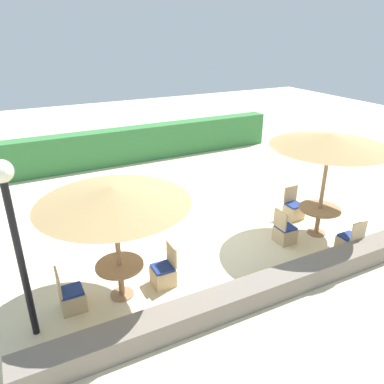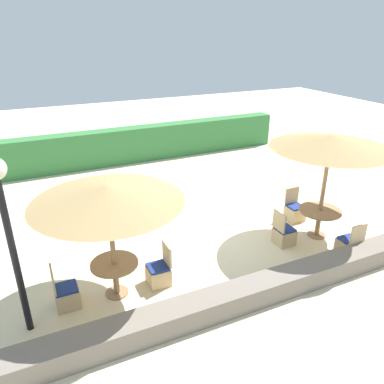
# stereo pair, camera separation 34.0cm
# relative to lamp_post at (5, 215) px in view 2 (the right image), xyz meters

# --- Properties ---
(ground_plane) EXTENTS (40.00, 40.00, 0.00)m
(ground_plane) POSITION_rel_lamp_post_xyz_m (4.48, 1.95, -2.35)
(ground_plane) COLOR beige
(hedge_row) EXTENTS (13.00, 0.70, 1.40)m
(hedge_row) POSITION_rel_lamp_post_xyz_m (4.48, 8.35, -1.65)
(hedge_row) COLOR #387A3D
(hedge_row) RESTS_ON ground_plane
(stone_border) EXTENTS (10.00, 0.56, 0.46)m
(stone_border) POSITION_rel_lamp_post_xyz_m (4.48, -1.10, -2.12)
(stone_border) COLOR slate
(stone_border) RESTS_ON ground_plane
(lamp_post) EXTENTS (0.36, 0.36, 3.32)m
(lamp_post) POSITION_rel_lamp_post_xyz_m (0.00, 0.00, 0.00)
(lamp_post) COLOR black
(lamp_post) RESTS_ON ground_plane
(parasol_front_left) EXTENTS (2.90, 2.90, 2.44)m
(parasol_front_left) POSITION_rel_lamp_post_xyz_m (1.71, 0.31, -0.08)
(parasol_front_left) COLOR #93704C
(parasol_front_left) RESTS_ON ground_plane
(round_table_front_left) EXTENTS (0.96, 0.96, 0.75)m
(round_table_front_left) POSITION_rel_lamp_post_xyz_m (1.71, 0.31, -1.78)
(round_table_front_left) COLOR #93704C
(round_table_front_left) RESTS_ON ground_plane
(patio_chair_front_left_west) EXTENTS (0.46, 0.46, 0.93)m
(patio_chair_front_left_west) POSITION_rel_lamp_post_xyz_m (0.72, 0.35, -2.09)
(patio_chair_front_left_west) COLOR tan
(patio_chair_front_left_west) RESTS_ON ground_plane
(patio_chair_front_left_east) EXTENTS (0.46, 0.46, 0.93)m
(patio_chair_front_left_east) POSITION_rel_lamp_post_xyz_m (2.63, 0.25, -2.09)
(patio_chair_front_left_east) COLOR tan
(patio_chair_front_left_east) RESTS_ON ground_plane
(parasol_front_right) EXTENTS (2.92, 2.92, 2.75)m
(parasol_front_right) POSITION_rel_lamp_post_xyz_m (7.15, 0.40, 0.23)
(parasol_front_right) COLOR #93704C
(parasol_front_right) RESTS_ON ground_plane
(round_table_front_right) EXTENTS (1.08, 1.08, 0.76)m
(round_table_front_right) POSITION_rel_lamp_post_xyz_m (7.15, 0.40, -1.75)
(round_table_front_right) COLOR #93704C
(round_table_front_right) RESTS_ON ground_plane
(patio_chair_front_right_north) EXTENTS (0.46, 0.46, 0.93)m
(patio_chair_front_right_north) POSITION_rel_lamp_post_xyz_m (7.18, 1.38, -2.09)
(patio_chair_front_right_north) COLOR tan
(patio_chair_front_right_north) RESTS_ON ground_plane
(patio_chair_front_right_west) EXTENTS (0.46, 0.46, 0.93)m
(patio_chair_front_right_west) POSITION_rel_lamp_post_xyz_m (6.08, 0.45, -2.09)
(patio_chair_front_right_west) COLOR tan
(patio_chair_front_right_west) RESTS_ON ground_plane
(patio_chair_front_right_south) EXTENTS (0.46, 0.46, 0.93)m
(patio_chair_front_right_south) POSITION_rel_lamp_post_xyz_m (7.18, -0.65, -2.09)
(patio_chair_front_right_south) COLOR tan
(patio_chair_front_right_south) RESTS_ON ground_plane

